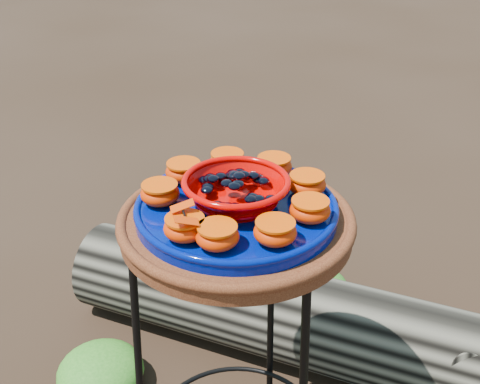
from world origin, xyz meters
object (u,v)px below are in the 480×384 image
at_px(plant_stand, 237,369).
at_px(terracotta_saucer, 236,224).
at_px(red_bowl, 236,192).
at_px(cobalt_plate, 236,210).
at_px(driftwood_log, 308,320).

bearing_deg(plant_stand, terracotta_saucer, 0.00).
distance_m(plant_stand, red_bowl, 0.43).
bearing_deg(red_bowl, plant_stand, 0.00).
relative_size(terracotta_saucer, cobalt_plate, 1.17).
height_order(cobalt_plate, red_bowl, red_bowl).
relative_size(terracotta_saucer, driftwood_log, 0.30).
xyz_separation_m(plant_stand, cobalt_plate, (0.00, 0.00, 0.40)).
relative_size(terracotta_saucer, red_bowl, 2.33).
bearing_deg(red_bowl, driftwood_log, 86.17).
xyz_separation_m(plant_stand, driftwood_log, (0.03, 0.45, -0.21)).
xyz_separation_m(terracotta_saucer, cobalt_plate, (0.00, 0.00, 0.03)).
relative_size(cobalt_plate, driftwood_log, 0.25).
xyz_separation_m(cobalt_plate, red_bowl, (0.00, 0.00, 0.04)).
height_order(terracotta_saucer, driftwood_log, terracotta_saucer).
distance_m(plant_stand, cobalt_plate, 0.40).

